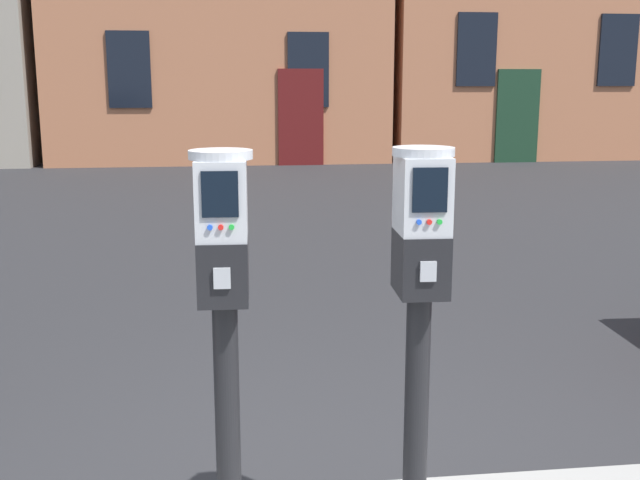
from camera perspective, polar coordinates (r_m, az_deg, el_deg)
parking_meter_near_kerb at (r=2.68m, az=-7.15°, el=-3.15°), size 0.22×0.26×1.47m
parking_meter_twin_adjacent at (r=2.76m, az=7.45°, el=-2.66°), size 0.22×0.26×1.47m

